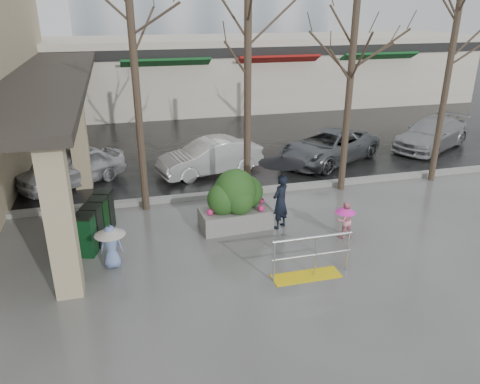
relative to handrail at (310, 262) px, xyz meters
name	(u,v)px	position (x,y,z in m)	size (l,w,h in m)	color
ground	(239,258)	(-1.36, 1.20, -0.38)	(120.00, 120.00, 0.00)	#51514F
street_asphalt	(157,97)	(-1.36, 23.20, -0.37)	(120.00, 36.00, 0.01)	black
curb	(208,195)	(-1.36, 5.20, -0.30)	(120.00, 0.30, 0.15)	gray
canopy_slab	(48,72)	(-6.16, 9.20, 3.25)	(2.80, 18.00, 0.25)	#2D2823
pillar_front	(60,220)	(-5.26, 0.70, 1.37)	(0.55, 0.55, 3.50)	tan
pillar_back	(78,137)	(-5.26, 7.20, 1.37)	(0.55, 0.55, 3.50)	tan
storefront_row	(195,73)	(0.64, 19.17, 1.64)	(34.00, 6.74, 4.00)	beige
handrail	(310,262)	(0.00, 0.00, 0.00)	(1.90, 0.50, 1.03)	yellow
tree_west	(132,34)	(-3.36, 4.80, 4.71)	(3.20, 3.20, 6.80)	#382B21
tree_midwest	(248,26)	(-0.16, 4.80, 4.86)	(3.20, 3.20, 7.00)	#382B21
tree_mideast	(354,38)	(3.14, 4.80, 4.48)	(3.20, 3.20, 6.50)	#382B21
tree_east	(457,19)	(6.64, 4.80, 5.01)	(3.20, 3.20, 7.20)	#382B21
woman	(281,183)	(0.17, 2.57, 0.97)	(1.26, 1.26, 2.12)	black
child_pink	(345,218)	(1.64, 1.58, 0.20)	(0.55, 0.55, 1.01)	pink
child_blue	(111,241)	(-4.36, 1.58, 0.30)	(0.73, 0.73, 1.08)	#6C86C0
planter	(236,200)	(-1.01, 2.93, 0.44)	(2.00, 1.16, 1.70)	slate
news_boxes	(96,221)	(-4.74, 3.05, 0.18)	(0.99, 2.01, 1.10)	#0E3E1B
car_a	(72,167)	(-5.64, 7.51, 0.25)	(1.49, 3.70, 1.26)	silver
car_b	(210,157)	(-0.83, 7.47, 0.25)	(1.33, 3.82, 1.26)	silver
car_c	(328,146)	(3.93, 7.62, 0.25)	(2.09, 4.53, 1.26)	#585C60
car_d	(432,134)	(9.00, 8.21, 0.25)	(1.77, 4.34, 1.26)	#9F9FA4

